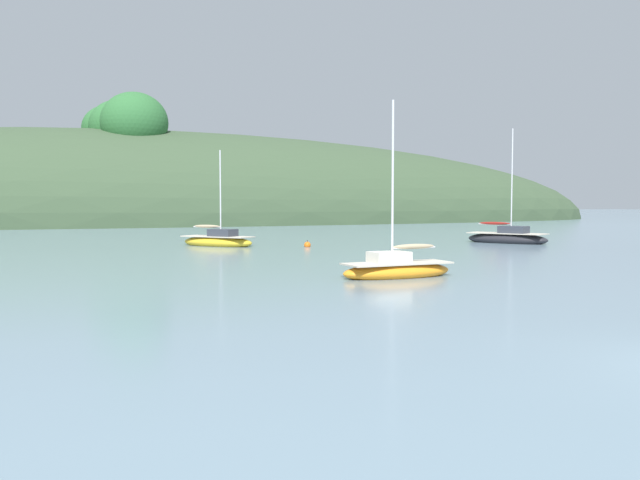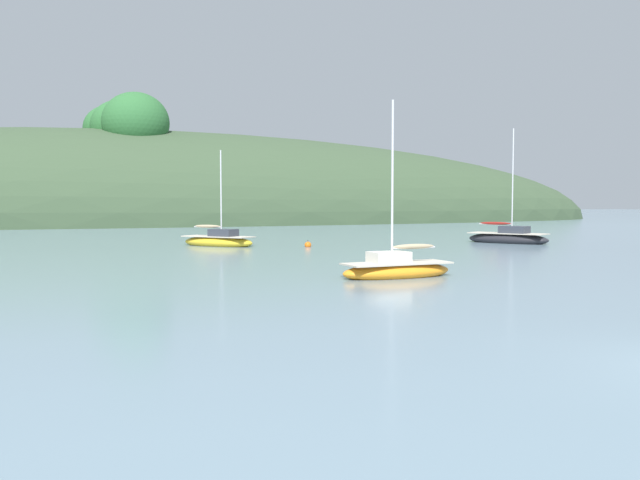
{
  "view_description": "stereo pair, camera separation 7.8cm",
  "coord_description": "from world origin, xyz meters",
  "px_view_note": "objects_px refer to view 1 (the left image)",
  "views": [
    {
      "loc": [
        -10.79,
        -7.5,
        2.92
      ],
      "look_at": [
        0.0,
        20.0,
        1.2
      ],
      "focal_mm": 36.81,
      "sensor_mm": 36.0,
      "label": 1
    },
    {
      "loc": [
        -10.71,
        -7.53,
        2.92
      ],
      "look_at": [
        0.0,
        20.0,
        1.2
      ],
      "focal_mm": 36.81,
      "sensor_mm": 36.0,
      "label": 2
    }
  ],
  "objects_px": {
    "sailboat_red_portside": "(508,238)",
    "mooring_buoy_outer": "(307,245)",
    "sailboat_orange_cutter": "(218,241)",
    "sailboat_teal_outer": "(397,269)"
  },
  "relations": [
    {
      "from": "sailboat_red_portside",
      "to": "sailboat_orange_cutter",
      "type": "xyz_separation_m",
      "value": [
        -19.92,
        4.45,
        -0.03
      ]
    },
    {
      "from": "sailboat_teal_outer",
      "to": "mooring_buoy_outer",
      "type": "relative_size",
      "value": 12.92
    },
    {
      "from": "sailboat_red_portside",
      "to": "mooring_buoy_outer",
      "type": "xyz_separation_m",
      "value": [
        -14.75,
        1.29,
        -0.25
      ]
    },
    {
      "from": "sailboat_red_portside",
      "to": "sailboat_orange_cutter",
      "type": "height_order",
      "value": "sailboat_red_portside"
    },
    {
      "from": "sailboat_teal_outer",
      "to": "mooring_buoy_outer",
      "type": "xyz_separation_m",
      "value": [
        2.7,
        17.29,
        -0.2
      ]
    },
    {
      "from": "sailboat_red_portside",
      "to": "sailboat_orange_cutter",
      "type": "relative_size",
      "value": 1.27
    },
    {
      "from": "sailboat_red_portside",
      "to": "sailboat_teal_outer",
      "type": "relative_size",
      "value": 1.19
    },
    {
      "from": "sailboat_red_portside",
      "to": "mooring_buoy_outer",
      "type": "distance_m",
      "value": 14.8
    },
    {
      "from": "mooring_buoy_outer",
      "to": "sailboat_teal_outer",
      "type": "bearing_deg",
      "value": -98.88
    },
    {
      "from": "sailboat_teal_outer",
      "to": "sailboat_orange_cutter",
      "type": "bearing_deg",
      "value": 96.88
    }
  ]
}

